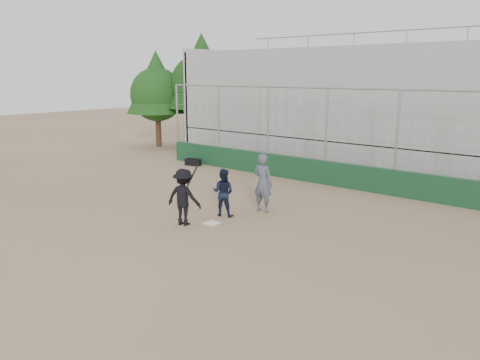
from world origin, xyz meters
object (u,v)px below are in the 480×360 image
Objects in this scene: batter_at_plate at (184,197)px; catcher_crouched at (223,200)px; umpire at (263,186)px; equipment_bag at (193,162)px.

catcher_crouched is (0.33, 1.44, -0.34)m from batter_at_plate.
umpire is 2.09× the size of equipment_bag.
batter_at_plate is 2.86m from umpire.
umpire is (0.69, 1.23, 0.36)m from catcher_crouched.
batter_at_plate reaches higher than equipment_bag.
equipment_bag is at bearing 141.70° from catcher_crouched.
umpire is 8.79m from equipment_bag.
equipment_bag is at bearing -29.75° from umpire.
batter_at_plate is 1.06× the size of umpire.
batter_at_plate is 9.63m from equipment_bag.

